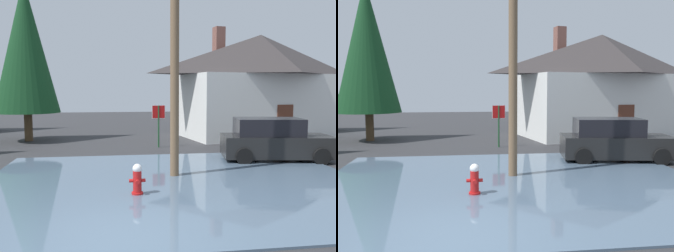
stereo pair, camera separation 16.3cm
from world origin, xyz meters
TOP-DOWN VIEW (x-y plane):
  - ground_plane at (0.00, 0.00)m, footprint 80.00×80.00m
  - flood_puddle at (1.78, 3.86)m, footprint 11.61×9.48m
  - fire_hydrant at (0.50, 2.78)m, footprint 0.43×0.37m
  - utility_pole at (1.82, 4.72)m, footprint 1.60×0.28m
  - stop_sign_far at (2.04, 10.88)m, footprint 0.65×0.11m
  - house at (8.74, 14.68)m, footprint 11.01×7.26m
  - parked_car at (6.19, 6.90)m, footprint 4.48×2.52m
  - pine_tree_far_center at (-4.79, 14.10)m, footprint 3.48×3.48m

SIDE VIEW (x-z plane):
  - ground_plane at x=0.00m, z-range -0.10..0.00m
  - flood_puddle at x=1.78m, z-range 0.00..0.05m
  - fire_hydrant at x=0.50m, z-range -0.01..0.86m
  - parked_car at x=6.19m, z-range -0.04..1.65m
  - stop_sign_far at x=2.04m, z-range 0.42..2.49m
  - house at x=8.74m, z-range -0.12..6.49m
  - utility_pole at x=1.82m, z-range 0.18..10.00m
  - pine_tree_far_center at x=-4.79m, z-range 0.77..9.47m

